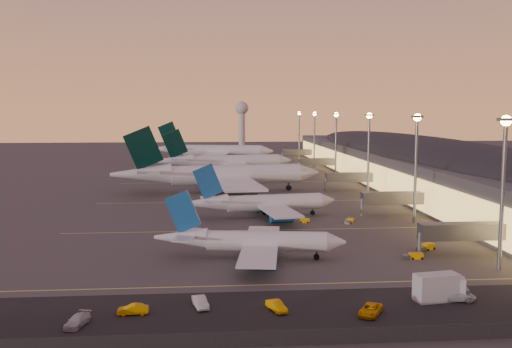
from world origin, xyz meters
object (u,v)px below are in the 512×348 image
object	(u,v)px
airliner_narrow_north	(262,203)
airliner_wide_near	(218,175)
baggage_tug_a	(413,256)
baggage_tug_d	(349,221)
service_van_a	(77,321)
service_van_f	(133,309)
baggage_tug_b	(426,247)
baggage_tug_c	(303,221)
airliner_wide_mid	(224,162)
catering_truck_b	(439,288)
catering_truck_a	(448,289)
service_van_e	(454,295)
radar_tower	(242,117)
airliner_wide_far	(212,151)
airliner_narrow_south	(250,241)
service_van_c	(200,302)
service_van_b	(277,306)
service_van_d	(370,310)

from	to	relation	value
airliner_narrow_north	airliner_wide_near	distance (m)	45.49
baggage_tug_a	baggage_tug_d	bearing A→B (deg)	95.58
baggage_tug_a	baggage_tug_d	size ratio (longest dim) A/B	0.99
service_van_a	service_van_f	distance (m)	7.27
baggage_tug_a	baggage_tug_b	distance (m)	7.81
airliner_narrow_north	service_van_a	bearing A→B (deg)	-121.58
airliner_wide_near	baggage_tug_c	distance (m)	55.43
airliner_wide_mid	catering_truck_b	xyz separation A→B (m)	(25.88, -164.61, -3.10)
catering_truck_a	service_van_a	size ratio (longest dim) A/B	1.27
airliner_narrow_north	catering_truck_a	bearing A→B (deg)	-80.68
baggage_tug_d	airliner_wide_near	bearing A→B (deg)	60.94
baggage_tug_b	baggage_tug_c	distance (m)	34.32
service_van_e	baggage_tug_d	bearing A→B (deg)	10.80
baggage_tug_b	catering_truck_a	bearing A→B (deg)	-136.66
baggage_tug_c	service_van_f	world-z (taller)	service_van_f
radar_tower	baggage_tug_c	size ratio (longest dim) A/B	9.19
baggage_tug_c	airliner_wide_far	bearing A→B (deg)	114.26
baggage_tug_b	airliner_narrow_south	bearing A→B (deg)	154.81
baggage_tug_a	service_van_c	xyz separation A→B (m)	(-37.99, -22.40, 0.24)
baggage_tug_d	service_van_c	xyz separation A→B (m)	(-34.47, -55.56, 0.26)
airliner_narrow_south	baggage_tug_d	world-z (taller)	airliner_narrow_south
baggage_tug_c	catering_truck_a	world-z (taller)	catering_truck_a
service_van_a	airliner_narrow_north	bearing A→B (deg)	81.72
baggage_tug_b	service_van_a	xyz separation A→B (m)	(-57.92, -34.12, 0.14)
airliner_narrow_north	baggage_tug_d	distance (m)	22.26
airliner_narrow_south	catering_truck_b	size ratio (longest dim) A/B	4.86
airliner_wide_far	catering_truck_b	world-z (taller)	airliner_wide_far
baggage_tug_a	airliner_narrow_north	bearing A→B (deg)	118.93
airliner_narrow_south	service_van_b	world-z (taller)	airliner_narrow_south
airliner_narrow_north	airliner_wide_far	size ratio (longest dim) A/B	0.60
baggage_tug_b	service_van_a	size ratio (longest dim) A/B	0.89
airliner_wide_near	airliner_wide_far	world-z (taller)	airliner_wide_near
radar_tower	service_van_d	xyz separation A→B (m)	(-1.47, -318.94, -21.18)
catering_truck_b	service_van_a	size ratio (longest dim) A/B	1.54
airliner_wide_mid	service_van_e	xyz separation A→B (m)	(28.02, -164.79, -4.07)
service_van_b	service_van_e	xyz separation A→B (m)	(25.47, 2.14, 0.15)
service_van_b	service_van_f	xyz separation A→B (m)	(-18.99, 0.22, -0.00)
airliner_wide_far	service_van_e	distance (m)	226.16
airliner_wide_near	service_van_a	world-z (taller)	airliner_wide_near
baggage_tug_c	catering_truck_a	distance (m)	57.62
service_van_c	service_van_d	xyz separation A→B (m)	(22.28, -4.76, -0.04)
service_van_c	service_van_e	size ratio (longest dim) A/B	0.75
radar_tower	service_van_f	size ratio (longest dim) A/B	7.97
airliner_narrow_north	service_van_d	world-z (taller)	airliner_narrow_north
airliner_wide_mid	baggage_tug_b	size ratio (longest dim) A/B	14.43
airliner_narrow_north	service_van_e	size ratio (longest dim) A/B	6.54
baggage_tug_a	baggage_tug_d	world-z (taller)	baggage_tug_a
catering_truck_a	service_van_e	xyz separation A→B (m)	(0.54, -0.69, -0.63)
airliner_narrow_north	service_van_d	distance (m)	69.71
baggage_tug_c	catering_truck_b	world-z (taller)	catering_truck_b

